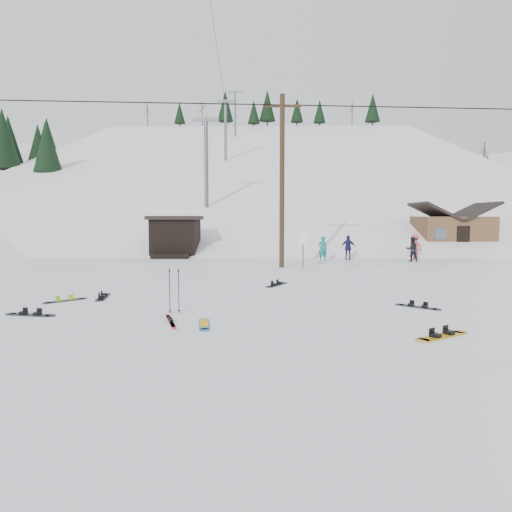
{
  "coord_description": "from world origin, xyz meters",
  "views": [
    {
      "loc": [
        1.09,
        -10.15,
        2.68
      ],
      "look_at": [
        0.81,
        4.74,
        1.4
      ],
      "focal_mm": 32.0,
      "sensor_mm": 36.0,
      "label": 1
    }
  ],
  "objects_px": {
    "utility_pole": "(282,179)",
    "cabin": "(452,233)",
    "hero_snowboard": "(204,324)",
    "hero_skis": "(171,321)"
  },
  "relations": [
    {
      "from": "utility_pole",
      "to": "hero_snowboard",
      "type": "distance_m",
      "value": 14.05
    },
    {
      "from": "utility_pole",
      "to": "hero_skis",
      "type": "xyz_separation_m",
      "value": [
        -3.32,
        -12.7,
        -4.66
      ]
    },
    {
      "from": "utility_pole",
      "to": "cabin",
      "type": "height_order",
      "value": "utility_pole"
    },
    {
      "from": "utility_pole",
      "to": "hero_snowboard",
      "type": "relative_size",
      "value": 6.83
    },
    {
      "from": "hero_snowboard",
      "to": "hero_skis",
      "type": "relative_size",
      "value": 0.8
    },
    {
      "from": "cabin",
      "to": "hero_snowboard",
      "type": "distance_m",
      "value": 27.75
    },
    {
      "from": "utility_pole",
      "to": "hero_snowboard",
      "type": "bearing_deg",
      "value": -100.48
    },
    {
      "from": "hero_snowboard",
      "to": "utility_pole",
      "type": "bearing_deg",
      "value": -18.92
    },
    {
      "from": "utility_pole",
      "to": "cabin",
      "type": "bearing_deg",
      "value": 37.56
    },
    {
      "from": "hero_snowboard",
      "to": "hero_skis",
      "type": "xyz_separation_m",
      "value": [
        -0.91,
        0.34,
        0.0
      ]
    }
  ]
}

